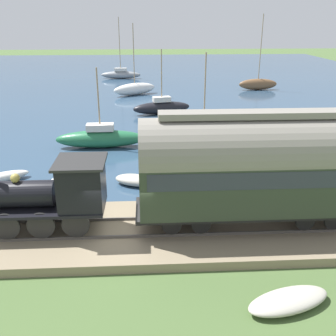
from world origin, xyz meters
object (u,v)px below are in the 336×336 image
Objects in this scene: passenger_coach at (253,165)px; sailboat_brown at (258,84)px; sailboat_black at (162,107)px; rowboat_near_shore at (136,180)px; rowboat_far_out at (2,177)px; beached_dinghy at (288,301)px; sailboat_gray at (121,74)px; sailboat_green at (101,138)px; rowboat_off_pier at (68,182)px; sailboat_yellow at (204,129)px; sailboat_white at (135,89)px; steam_locomotive at (54,192)px.

passenger_coach is 35.26m from sailboat_brown.
sailboat_black reaches higher than rowboat_near_shore.
passenger_coach is 1.05× the size of sailboat_brown.
rowboat_far_out reaches higher than beached_dinghy.
sailboat_brown is at bearing -117.76° from sailboat_gray.
sailboat_gray is (44.23, 7.64, -2.39)m from passenger_coach.
sailboat_green is 6.64m from rowboat_off_pier.
sailboat_brown is 1.43× the size of sailboat_green.
rowboat_off_pier is 0.74× the size of beached_dinghy.
sailboat_black is 2.05× the size of rowboat_far_out.
rowboat_far_out is (6.15, 12.01, -2.75)m from passenger_coach.
sailboat_green reaches higher than passenger_coach.
sailboat_green is at bearing -69.68° from rowboat_far_out.
sailboat_yellow is (-7.96, -2.75, 0.08)m from sailboat_black.
sailboat_white is 26.06m from rowboat_far_out.
sailboat_yellow reaches higher than rowboat_near_shore.
passenger_coach is at bearing 1.99° from beached_dinghy.
sailboat_gray is at bearing 56.94° from sailboat_brown.
steam_locomotive reaches higher than rowboat_near_shore.
sailboat_gray is 32.30m from sailboat_green.
sailboat_brown is 39.48m from beached_dinghy.
rowboat_far_out is (0.75, 3.66, 0.06)m from rowboat_off_pier.
sailboat_brown is 32.01m from rowboat_near_shore.
rowboat_off_pier is 3.74m from rowboat_far_out.
steam_locomotive is 2.41× the size of rowboat_off_pier.
sailboat_yellow is (-17.68, -5.43, 0.03)m from sailboat_white.
steam_locomotive is 5.75m from rowboat_off_pier.
steam_locomotive is 9.27m from beached_dinghy.
steam_locomotive is at bearing -176.91° from sailboat_gray.
sailboat_brown reaches higher than sailboat_yellow.
rowboat_far_out is at bearing 34.73° from steam_locomotive.
sailboat_gray is at bearing 9.09° from beached_dinghy.
sailboat_brown is at bearing -5.88° from rowboat_near_shore.
sailboat_black is 16.49m from rowboat_near_shore.
sailboat_gray is 39.08m from rowboat_near_shore.
beached_dinghy is at bearing -167.69° from sailboat_gray.
passenger_coach is 13.77m from rowboat_far_out.
sailboat_brown reaches higher than rowboat_far_out.
steam_locomotive is 15.81m from sailboat_yellow.
sailboat_yellow is 2.05× the size of beached_dinghy.
rowboat_near_shore is at bearing 158.58° from sailboat_yellow.
passenger_coach is at bearing -90.00° from steam_locomotive.
rowboat_near_shore is at bearing -172.54° from sailboat_gray.
sailboat_brown reaches higher than sailboat_black.
rowboat_off_pier is (0.14, 3.60, -0.08)m from rowboat_near_shore.
rowboat_far_out is at bearing 139.69° from sailboat_green.
passenger_coach is 5.28m from beached_dinghy.
beached_dinghy is (-9.74, -4.90, -0.07)m from rowboat_near_shore.
sailboat_brown is at bearing -10.03° from rowboat_off_pier.
rowboat_off_pier is at bearing -177.82° from sailboat_gray.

